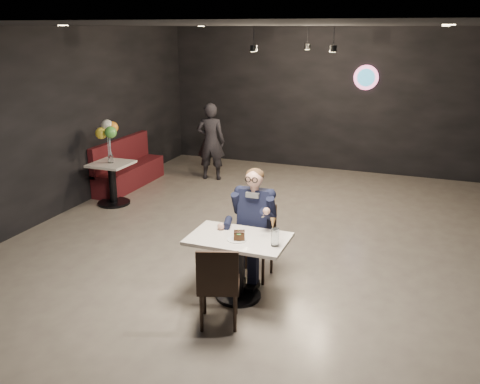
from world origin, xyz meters
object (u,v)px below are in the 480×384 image
at_px(seated_man, 255,223).
at_px(booth_bench, 129,163).
at_px(main_table, 238,268).
at_px(chair_near, 219,283).
at_px(chair_far, 254,242).
at_px(passerby, 211,142).
at_px(side_table, 112,182).
at_px(balloon_vase, 111,159).
at_px(sundae_glass, 275,237).

distance_m(seated_man, booth_bench, 4.46).
xyz_separation_m(main_table, chair_near, (0.00, -0.57, 0.09)).
relative_size(main_table, chair_far, 1.20).
bearing_deg(passerby, chair_far, 108.32).
xyz_separation_m(chair_far, booth_bench, (-3.53, 2.72, 0.01)).
distance_m(chair_near, booth_bench, 5.21).
distance_m(chair_near, side_table, 4.30).
bearing_deg(balloon_vase, sundae_glass, -32.55).
bearing_deg(sundae_glass, seated_man, 125.51).
bearing_deg(main_table, balloon_vase, 144.88).
relative_size(chair_near, sundae_glass, 4.69).
height_order(chair_far, passerby, passerby).
bearing_deg(seated_man, balloon_vase, 151.95).
xyz_separation_m(seated_man, side_table, (-3.23, 1.72, -0.32)).
height_order(seated_man, balloon_vase, seated_man).
height_order(chair_near, seated_man, seated_man).
height_order(chair_near, side_table, chair_near).
height_order(main_table, sundae_glass, sundae_glass).
height_order(chair_far, booth_bench, booth_bench).
bearing_deg(chair_far, balloon_vase, 151.95).
height_order(chair_near, booth_bench, booth_bench).
bearing_deg(passerby, sundae_glass, 109.01).
distance_m(seated_man, side_table, 3.67).
bearing_deg(passerby, main_table, 105.00).
bearing_deg(passerby, chair_near, 102.21).
relative_size(sundae_glass, passerby, 0.13).
relative_size(booth_bench, balloon_vase, 13.49).
relative_size(chair_near, balloon_vase, 6.67).
xyz_separation_m(main_table, seated_man, (0.00, 0.55, 0.34)).
xyz_separation_m(sundae_glass, passerby, (-2.70, 4.39, -0.07)).
xyz_separation_m(side_table, balloon_vase, (0.00, 0.00, 0.41)).
bearing_deg(seated_man, sundae_glass, -54.49).
xyz_separation_m(chair_far, chair_near, (0.00, -1.12, 0.00)).
height_order(chair_near, sundae_glass, sundae_glass).
relative_size(chair_near, seated_man, 0.64).
bearing_deg(balloon_vase, passerby, 64.51).
relative_size(chair_far, balloon_vase, 6.67).
bearing_deg(main_table, chair_near, -90.00).
relative_size(sundae_glass, side_table, 0.24).
xyz_separation_m(chair_far, passerby, (-2.25, 3.77, 0.32)).
relative_size(balloon_vase, passerby, 0.09).
bearing_deg(seated_man, side_table, 151.95).
bearing_deg(side_table, main_table, -35.12).
distance_m(chair_far, side_table, 3.66).
height_order(sundae_glass, passerby, passerby).
bearing_deg(main_table, seated_man, 90.00).
xyz_separation_m(seated_man, passerby, (-2.25, 3.77, 0.06)).
xyz_separation_m(chair_far, balloon_vase, (-3.23, 1.72, 0.36)).
xyz_separation_m(seated_man, sundae_glass, (0.45, -0.63, 0.13)).
bearing_deg(chair_near, sundae_glass, 28.19).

